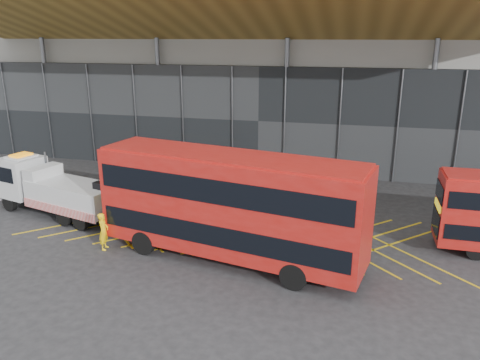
# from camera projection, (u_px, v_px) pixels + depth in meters

# --- Properties ---
(ground_plane) EXTENTS (120.00, 120.00, 0.00)m
(ground_plane) POSITION_uv_depth(u_px,v_px,m) (182.00, 224.00, 26.35)
(ground_plane) COLOR #27272A
(road_markings) EXTENTS (23.16, 7.16, 0.01)m
(road_markings) POSITION_uv_depth(u_px,v_px,m) (237.00, 230.00, 25.62)
(road_markings) COLOR yellow
(road_markings) RESTS_ON ground_plane
(construction_building) EXTENTS (55.00, 23.97, 18.00)m
(construction_building) POSITION_uv_depth(u_px,v_px,m) (275.00, 50.00, 40.27)
(construction_building) COLOR gray
(construction_building) RESTS_ON ground_plane
(recovery_truck) EXTENTS (9.86, 4.48, 3.45)m
(recovery_truck) POSITION_uv_depth(u_px,v_px,m) (53.00, 189.00, 27.38)
(recovery_truck) COLOR black
(recovery_truck) RESTS_ON ground_plane
(bus_towed) EXTENTS (12.93, 5.40, 5.14)m
(bus_towed) POSITION_uv_depth(u_px,v_px,m) (229.00, 203.00, 21.48)
(bus_towed) COLOR #AD140F
(bus_towed) RESTS_ON ground_plane
(worker) EXTENTS (0.56, 0.76, 1.90)m
(worker) POSITION_uv_depth(u_px,v_px,m) (104.00, 231.00, 23.09)
(worker) COLOR yellow
(worker) RESTS_ON ground_plane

